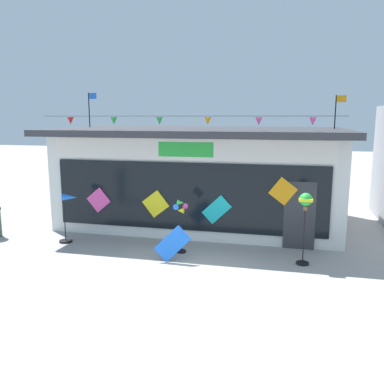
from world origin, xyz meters
The scene contains 6 objects.
ground_plane centered at (0.00, 0.00, 0.00)m, with size 80.00×80.00×0.00m, color #9E9B99.
kite_shop_building centered at (-0.52, 5.60, 1.74)m, with size 9.84×6.02×4.72m.
wind_spinner_far_left centered at (-3.98, 2.04, 0.98)m, with size 0.67×0.40×1.53m.
wind_spinner_left centered at (-0.39, 1.89, 1.07)m, with size 0.39×0.28×1.55m.
wind_spinner_center_left centered at (2.97, 1.72, 1.53)m, with size 0.35×0.35×1.92m.
display_kite_on_ground centered at (-0.42, 1.12, 0.50)m, with size 0.51×0.03×0.92m, color blue.
Camera 1 is at (2.50, -8.94, 3.83)m, focal length 38.33 mm.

